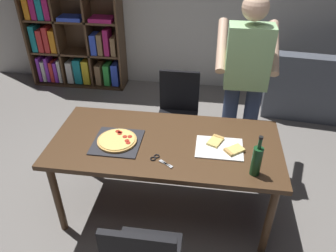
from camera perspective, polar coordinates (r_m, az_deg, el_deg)
The scene contains 10 objects.
ground_plane at distance 3.10m, azimuth -0.40°, elevation -13.97°, with size 12.00×12.00×0.00m, color gray.
dining_table at distance 2.63m, azimuth -0.46°, elevation -4.02°, with size 1.81×0.86×0.75m.
chair_far_side at distance 3.48m, azimuth 1.76°, elevation 2.99°, with size 0.42×0.42×0.90m.
couch at distance 4.78m, azimuth 26.62°, elevation 5.43°, with size 1.78×1.03×0.85m.
bookshelf at distance 5.05m, azimuth -16.52°, elevation 16.86°, with size 1.40×0.35×1.95m.
person_serving_pizza at distance 3.06m, azimuth 13.27°, elevation 7.82°, with size 0.55×0.54×1.75m.
pepperoni_pizza_on_tray at distance 2.60m, azimuth -8.86°, elevation -2.59°, with size 0.37×0.37×0.04m.
pizza_slices_on_towel at distance 2.55m, azimuth 9.24°, elevation -3.64°, with size 0.38×0.29×0.03m.
wine_bottle at distance 2.30m, azimuth 15.21°, elevation -5.78°, with size 0.07×0.07×0.32m.
kitchen_scissors at distance 2.41m, azimuth -1.62°, elevation -5.89°, with size 0.19×0.15×0.01m.
Camera 1 is at (0.31, -2.06, 2.29)m, focal length 34.94 mm.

